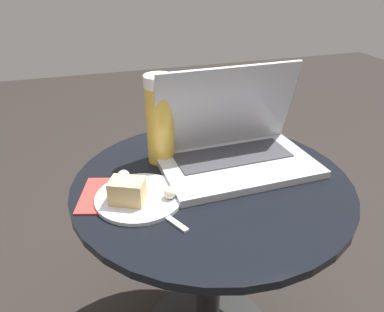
# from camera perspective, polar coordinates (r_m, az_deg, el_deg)

# --- Properties ---
(table) EXTENTS (0.65, 0.65, 0.55)m
(table) POSITION_cam_1_polar(r_m,az_deg,el_deg) (0.96, 2.80, -11.42)
(table) COLOR black
(table) RESTS_ON ground_plane
(napkin) EXTENTS (0.23, 0.19, 0.00)m
(napkin) POSITION_cam_1_polar(r_m,az_deg,el_deg) (0.83, -9.92, -5.84)
(napkin) COLOR #B7332D
(napkin) RESTS_ON table
(laptop) EXTENTS (0.38, 0.24, 0.24)m
(laptop) POSITION_cam_1_polar(r_m,az_deg,el_deg) (0.93, 6.40, 1.62)
(laptop) COLOR #B2B2B7
(laptop) RESTS_ON table
(beer_glass) EXTENTS (0.07, 0.07, 0.22)m
(beer_glass) POSITION_cam_1_polar(r_m,az_deg,el_deg) (0.91, -4.89, 5.56)
(beer_glass) COLOR gold
(beer_glass) RESTS_ON table
(snack_plate) EXTENTS (0.19, 0.19, 0.06)m
(snack_plate) POSITION_cam_1_polar(r_m,az_deg,el_deg) (0.80, -8.54, -5.80)
(snack_plate) COLOR silver
(snack_plate) RESTS_ON table
(fork) EXTENTS (0.09, 0.16, 0.00)m
(fork) POSITION_cam_1_polar(r_m,az_deg,el_deg) (0.78, -5.79, -7.88)
(fork) COLOR #B2B2B7
(fork) RESTS_ON table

